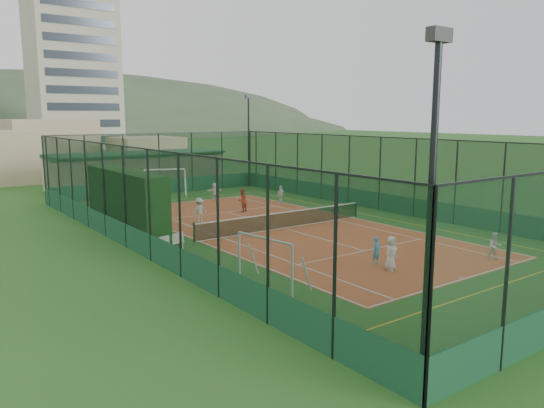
{
  "coord_description": "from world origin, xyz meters",
  "views": [
    {
      "loc": [
        -18.16,
        -23.81,
        6.44
      ],
      "look_at": [
        0.25,
        1.5,
        1.2
      ],
      "focal_mm": 35.0,
      "sensor_mm": 36.0,
      "label": 1
    }
  ],
  "objects_px": {
    "futsal_goal_near": "(264,263)",
    "child_far_right": "(281,195)",
    "futsal_goal_far": "(165,183)",
    "coach": "(242,200)",
    "child_far_left": "(199,210)",
    "child_near_left": "(391,253)",
    "child_far_back": "(215,191)",
    "clubhouse": "(137,170)",
    "child_near_mid": "(377,250)",
    "white_bench": "(168,243)",
    "apartment_tower": "(73,70)",
    "floodlight_ne": "(249,141)",
    "child_near_right": "(495,246)",
    "floodlight_sw": "(430,222)"
  },
  "relations": [
    {
      "from": "futsal_goal_near",
      "to": "child_far_right",
      "type": "height_order",
      "value": "futsal_goal_near"
    },
    {
      "from": "futsal_goal_far",
      "to": "coach",
      "type": "relative_size",
      "value": 2.12
    },
    {
      "from": "child_far_left",
      "to": "coach",
      "type": "bearing_deg",
      "value": -154.88
    },
    {
      "from": "futsal_goal_far",
      "to": "child_near_left",
      "type": "height_order",
      "value": "futsal_goal_far"
    },
    {
      "from": "child_far_back",
      "to": "child_near_left",
      "type": "bearing_deg",
      "value": 98.83
    },
    {
      "from": "clubhouse",
      "to": "child_near_mid",
      "type": "relative_size",
      "value": 12.39
    },
    {
      "from": "clubhouse",
      "to": "white_bench",
      "type": "relative_size",
      "value": 9.02
    },
    {
      "from": "child_far_left",
      "to": "coach",
      "type": "xyz_separation_m",
      "value": [
        4.09,
        1.58,
        0.02
      ]
    },
    {
      "from": "futsal_goal_far",
      "to": "child_far_back",
      "type": "bearing_deg",
      "value": -40.67
    },
    {
      "from": "clubhouse",
      "to": "child_far_back",
      "type": "bearing_deg",
      "value": -79.39
    },
    {
      "from": "apartment_tower",
      "to": "futsal_goal_far",
      "type": "relative_size",
      "value": 9.04
    },
    {
      "from": "futsal_goal_near",
      "to": "child_far_back",
      "type": "relative_size",
      "value": 2.26
    },
    {
      "from": "floodlight_ne",
      "to": "child_near_right",
      "type": "height_order",
      "value": "floodlight_ne"
    },
    {
      "from": "floodlight_sw",
      "to": "child_near_left",
      "type": "height_order",
      "value": "floodlight_sw"
    },
    {
      "from": "floodlight_sw",
      "to": "child_far_back",
      "type": "bearing_deg",
      "value": 69.3
    },
    {
      "from": "white_bench",
      "to": "coach",
      "type": "height_order",
      "value": "coach"
    },
    {
      "from": "futsal_goal_far",
      "to": "child_far_right",
      "type": "distance_m",
      "value": 10.16
    },
    {
      "from": "apartment_tower",
      "to": "child_near_left",
      "type": "bearing_deg",
      "value": -98.37
    },
    {
      "from": "white_bench",
      "to": "futsal_goal_far",
      "type": "relative_size",
      "value": 0.51
    },
    {
      "from": "floodlight_ne",
      "to": "coach",
      "type": "distance_m",
      "value": 13.59
    },
    {
      "from": "coach",
      "to": "floodlight_ne",
      "type": "bearing_deg",
      "value": -148.56
    },
    {
      "from": "coach",
      "to": "clubhouse",
      "type": "bearing_deg",
      "value": -109.66
    },
    {
      "from": "apartment_tower",
      "to": "futsal_goal_far",
      "type": "xyz_separation_m",
      "value": [
        -12.12,
        -66.25,
        -13.93
      ]
    },
    {
      "from": "floodlight_sw",
      "to": "child_near_mid",
      "type": "height_order",
      "value": "floodlight_sw"
    },
    {
      "from": "child_far_right",
      "to": "coach",
      "type": "distance_m",
      "value": 4.31
    },
    {
      "from": "futsal_goal_far",
      "to": "child_near_mid",
      "type": "distance_m",
      "value": 24.12
    },
    {
      "from": "futsal_goal_near",
      "to": "child_near_right",
      "type": "distance_m",
      "value": 11.05
    },
    {
      "from": "futsal_goal_far",
      "to": "child_far_right",
      "type": "xyz_separation_m",
      "value": [
        5.2,
        -8.71,
        -0.4
      ]
    },
    {
      "from": "apartment_tower",
      "to": "futsal_goal_far",
      "type": "distance_m",
      "value": 68.77
    },
    {
      "from": "child_near_mid",
      "to": "futsal_goal_near",
      "type": "bearing_deg",
      "value": 174.95
    },
    {
      "from": "child_far_right",
      "to": "coach",
      "type": "bearing_deg",
      "value": 4.4
    },
    {
      "from": "child_far_back",
      "to": "coach",
      "type": "relative_size",
      "value": 0.84
    },
    {
      "from": "floodlight_sw",
      "to": "floodlight_ne",
      "type": "xyz_separation_m",
      "value": [
        17.2,
        33.2,
        0.0
      ]
    },
    {
      "from": "floodlight_sw",
      "to": "coach",
      "type": "bearing_deg",
      "value": 67.02
    },
    {
      "from": "futsal_goal_far",
      "to": "child_near_left",
      "type": "bearing_deg",
      "value": -69.52
    },
    {
      "from": "child_near_mid",
      "to": "clubhouse",
      "type": "bearing_deg",
      "value": 85.07
    },
    {
      "from": "white_bench",
      "to": "child_near_right",
      "type": "xyz_separation_m",
      "value": [
        11.39,
        -9.74,
        0.16
      ]
    },
    {
      "from": "white_bench",
      "to": "coach",
      "type": "bearing_deg",
      "value": 23.24
    },
    {
      "from": "child_far_left",
      "to": "child_far_back",
      "type": "height_order",
      "value": "child_far_left"
    },
    {
      "from": "futsal_goal_far",
      "to": "child_far_left",
      "type": "relative_size",
      "value": 2.18
    },
    {
      "from": "floodlight_ne",
      "to": "clubhouse",
      "type": "relative_size",
      "value": 0.54
    },
    {
      "from": "futsal_goal_near",
      "to": "child_near_mid",
      "type": "relative_size",
      "value": 2.43
    },
    {
      "from": "floodlight_sw",
      "to": "futsal_goal_near",
      "type": "bearing_deg",
      "value": 79.84
    },
    {
      "from": "child_far_back",
      "to": "white_bench",
      "type": "bearing_deg",
      "value": 70.43
    },
    {
      "from": "floodlight_ne",
      "to": "child_far_right",
      "type": "xyz_separation_m",
      "value": [
        -3.51,
        -9.57,
        -3.45
      ]
    },
    {
      "from": "child_far_right",
      "to": "child_far_left",
      "type": "bearing_deg",
      "value": 7.22
    },
    {
      "from": "futsal_goal_far",
      "to": "child_near_left",
      "type": "xyz_separation_m",
      "value": [
        -1.31,
        -25.06,
        -0.33
      ]
    },
    {
      "from": "clubhouse",
      "to": "futsal_goal_near",
      "type": "xyz_separation_m",
      "value": [
        -7.07,
        -30.09,
        -0.61
      ]
    },
    {
      "from": "floodlight_ne",
      "to": "coach",
      "type": "bearing_deg",
      "value": -125.58
    },
    {
      "from": "futsal_goal_far",
      "to": "child_far_right",
      "type": "height_order",
      "value": "futsal_goal_far"
    }
  ]
}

